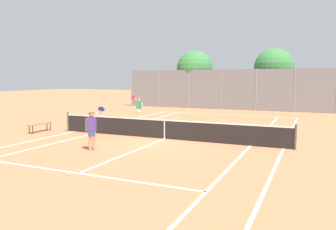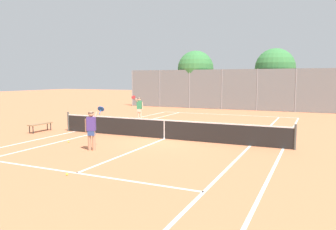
% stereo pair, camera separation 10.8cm
% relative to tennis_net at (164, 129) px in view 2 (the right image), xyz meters
% --- Properties ---
extents(ground_plane, '(120.00, 120.00, 0.00)m').
position_rel_tennis_net_xyz_m(ground_plane, '(0.00, 0.00, -0.51)').
color(ground_plane, '#C67047').
extents(court_line_markings, '(11.10, 23.90, 0.01)m').
position_rel_tennis_net_xyz_m(court_line_markings, '(0.00, 0.00, -0.51)').
color(court_line_markings, silver).
rests_on(court_line_markings, ground).
extents(tennis_net, '(12.00, 0.10, 1.07)m').
position_rel_tennis_net_xyz_m(tennis_net, '(0.00, 0.00, 0.00)').
color(tennis_net, '#474C47').
rests_on(tennis_net, ground).
extents(player_near_side, '(0.49, 0.87, 1.77)m').
position_rel_tennis_net_xyz_m(player_near_side, '(-1.61, -3.54, 0.42)').
color(player_near_side, tan).
rests_on(player_near_side, ground).
extents(player_far_left, '(0.54, 0.83, 1.77)m').
position_rel_tennis_net_xyz_m(player_far_left, '(-4.63, 5.73, 0.42)').
color(player_far_left, beige).
rests_on(player_far_left, ground).
extents(loose_tennis_ball_0, '(0.07, 0.07, 0.07)m').
position_rel_tennis_net_xyz_m(loose_tennis_ball_0, '(0.74, 1.38, -0.48)').
color(loose_tennis_ball_0, '#D1DB33').
rests_on(loose_tennis_ball_0, ground).
extents(loose_tennis_ball_1, '(0.07, 0.07, 0.07)m').
position_rel_tennis_net_xyz_m(loose_tennis_ball_1, '(-0.11, -6.71, -0.48)').
color(loose_tennis_ball_1, '#D1DB33').
rests_on(loose_tennis_ball_1, ground).
extents(loose_tennis_ball_2, '(0.07, 0.07, 0.07)m').
position_rel_tennis_net_xyz_m(loose_tennis_ball_2, '(-3.62, -2.66, -0.48)').
color(loose_tennis_ball_2, '#D1DB33').
rests_on(loose_tennis_ball_2, ground).
extents(loose_tennis_ball_3, '(0.07, 0.07, 0.07)m').
position_rel_tennis_net_xyz_m(loose_tennis_ball_3, '(-3.79, 8.26, -0.48)').
color(loose_tennis_ball_3, '#D1DB33').
rests_on(loose_tennis_ball_3, ground).
extents(courtside_bench, '(0.36, 1.50, 0.47)m').
position_rel_tennis_net_xyz_m(courtside_bench, '(-7.14, -0.90, -0.10)').
color(courtside_bench, olive).
rests_on(courtside_bench, ground).
extents(back_fence, '(23.26, 0.08, 3.83)m').
position_rel_tennis_net_xyz_m(back_fence, '(0.00, 16.52, 1.41)').
color(back_fence, gray).
rests_on(back_fence, ground).
extents(tree_behind_left, '(3.74, 3.74, 5.83)m').
position_rel_tennis_net_xyz_m(tree_behind_left, '(-4.87, 18.24, 3.33)').
color(tree_behind_left, brown).
rests_on(tree_behind_left, ground).
extents(tree_behind_right, '(3.85, 3.85, 5.87)m').
position_rel_tennis_net_xyz_m(tree_behind_right, '(2.90, 19.35, 3.34)').
color(tree_behind_right, brown).
rests_on(tree_behind_right, ground).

